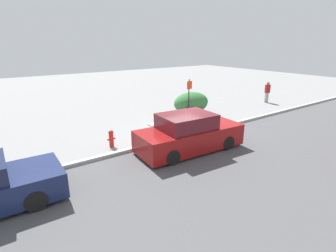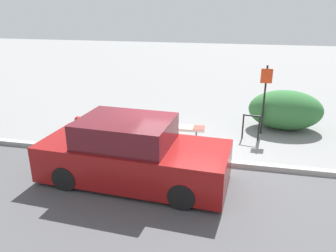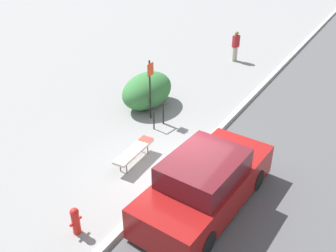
% 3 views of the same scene
% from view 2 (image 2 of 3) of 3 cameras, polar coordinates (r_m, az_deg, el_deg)
% --- Properties ---
extents(ground_plane, '(60.00, 60.00, 0.00)m').
position_cam_2_polar(ground_plane, '(9.20, 1.37, -5.99)').
color(ground_plane, gray).
extents(curb, '(60.00, 0.20, 0.13)m').
position_cam_2_polar(curb, '(9.17, 1.37, -5.63)').
color(curb, '#A8A8A3').
rests_on(curb, ground_plane).
extents(bench, '(1.73, 0.50, 0.48)m').
position_cam_2_polar(bench, '(10.36, 1.74, -0.32)').
color(bench, '#515156').
rests_on(bench, ground_plane).
extents(bike_rack, '(0.55, 0.14, 0.83)m').
position_cam_2_polar(bike_rack, '(10.74, 14.26, 0.23)').
color(bike_rack, black).
rests_on(bike_rack, ground_plane).
extents(sign_post, '(0.36, 0.08, 2.30)m').
position_cam_2_polar(sign_post, '(11.06, 16.49, 5.40)').
color(sign_post, black).
rests_on(sign_post, ground_plane).
extents(fire_hydrant, '(0.36, 0.22, 0.77)m').
position_cam_2_polar(fire_hydrant, '(10.87, -15.28, -0.14)').
color(fire_hydrant, red).
rests_on(fire_hydrant, ground_plane).
extents(shrub_hedge, '(2.48, 1.62, 1.35)m').
position_cam_2_polar(shrub_hedge, '(12.01, 19.75, 2.66)').
color(shrub_hedge, '#337038').
rests_on(shrub_hedge, ground_plane).
extents(parked_car_near, '(4.61, 2.09, 1.59)m').
position_cam_2_polar(parked_car_near, '(7.94, -6.25, -4.93)').
color(parked_car_near, black).
rests_on(parked_car_near, ground_plane).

